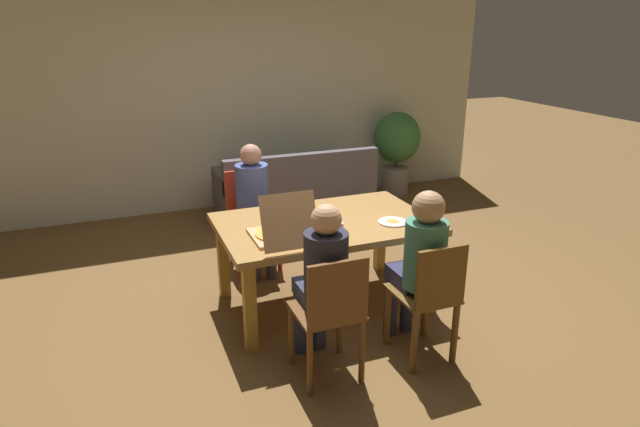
# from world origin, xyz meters

# --- Properties ---
(ground_plane) EXTENTS (20.00, 20.00, 0.00)m
(ground_plane) POSITION_xyz_m (0.00, 0.00, 0.00)
(ground_plane) COLOR brown
(back_wall) EXTENTS (6.74, 0.12, 2.87)m
(back_wall) POSITION_xyz_m (0.00, 2.90, 1.44)
(back_wall) COLOR beige
(back_wall) RESTS_ON ground
(dining_table) EXTENTS (1.67, 1.07, 0.74)m
(dining_table) POSITION_xyz_m (0.00, 0.00, 0.65)
(dining_table) COLOR olive
(dining_table) RESTS_ON ground
(chair_0) EXTENTS (0.41, 0.42, 0.90)m
(chair_0) POSITION_xyz_m (-0.35, -0.96, 0.50)
(chair_0) COLOR brown
(chair_0) RESTS_ON ground
(person_0) EXTENTS (0.28, 0.49, 1.19)m
(person_0) POSITION_xyz_m (-0.35, -0.81, 0.69)
(person_0) COLOR #31354C
(person_0) RESTS_ON ground
(chair_1) EXTENTS (0.44, 0.43, 0.91)m
(chair_1) POSITION_xyz_m (-0.35, 1.00, 0.50)
(chair_1) COLOR #B73622
(chair_1) RESTS_ON ground
(person_1) EXTENTS (0.30, 0.49, 1.20)m
(person_1) POSITION_xyz_m (-0.35, 0.86, 0.70)
(person_1) COLOR #3E394A
(person_1) RESTS_ON ground
(chair_2) EXTENTS (0.38, 0.43, 0.89)m
(chair_2) POSITION_xyz_m (0.35, -0.99, 0.47)
(chair_2) COLOR brown
(chair_2) RESTS_ON ground
(person_2) EXTENTS (0.29, 0.49, 1.21)m
(person_2) POSITION_xyz_m (0.35, -0.84, 0.71)
(person_2) COLOR #2C2C4A
(person_2) RESTS_ON ground
(pizza_box_0) EXTENTS (0.39, 0.52, 0.40)m
(pizza_box_0) POSITION_xyz_m (-0.44, -0.23, 0.79)
(pizza_box_0) COLOR tan
(pizza_box_0) RESTS_ON dining_table
(plate_0) EXTENTS (0.23, 0.23, 0.03)m
(plate_0) POSITION_xyz_m (0.48, -0.23, 0.74)
(plate_0) COLOR white
(plate_0) RESTS_ON dining_table
(plate_1) EXTENTS (0.23, 0.23, 0.03)m
(plate_1) POSITION_xyz_m (-0.08, 0.34, 0.75)
(plate_1) COLOR white
(plate_1) RESTS_ON dining_table
(drinking_glass_0) EXTENTS (0.08, 0.08, 0.13)m
(drinking_glass_0) POSITION_xyz_m (-0.08, -0.20, 0.80)
(drinking_glass_0) COLOR #BB4A34
(drinking_glass_0) RESTS_ON dining_table
(drinking_glass_1) EXTENTS (0.07, 0.07, 0.14)m
(drinking_glass_1) POSITION_xyz_m (-0.06, -0.41, 0.81)
(drinking_glass_1) COLOR silver
(drinking_glass_1) RESTS_ON dining_table
(couch) EXTENTS (1.82, 0.78, 0.83)m
(couch) POSITION_xyz_m (0.48, 2.11, 0.30)
(couch) COLOR #514D53
(couch) RESTS_ON ground
(potted_plant) EXTENTS (0.61, 0.61, 1.10)m
(potted_plant) POSITION_xyz_m (2.08, 2.54, 0.67)
(potted_plant) COLOR gray
(potted_plant) RESTS_ON ground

